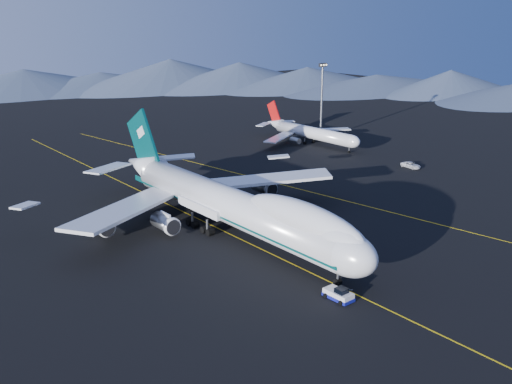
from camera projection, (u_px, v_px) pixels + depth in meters
ground at (231, 235)px, 104.04m from camera, size 500.00×500.00×0.00m
taxiway_line_main at (231, 235)px, 104.03m from camera, size 0.25×220.00×0.01m
taxiway_line_side at (311, 192)px, 129.44m from camera, size 28.08×198.09×0.01m
boeing_747 at (231, 204)px, 102.36m from camera, size 59.62×72.43×19.37m
pushback_tug at (338, 295)px, 80.06m from camera, size 2.62×4.44×1.91m
second_jet at (310, 133)px, 178.42m from camera, size 36.40×41.12×11.70m
service_van at (411, 165)px, 150.21m from camera, size 2.77×5.55×1.51m
floodlight_mast at (322, 101)px, 182.56m from camera, size 3.01×2.25×24.33m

